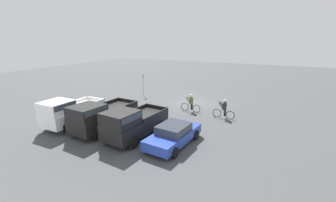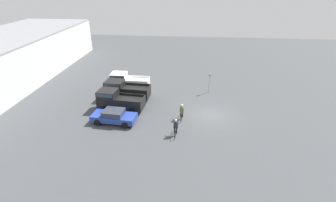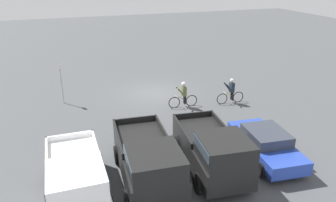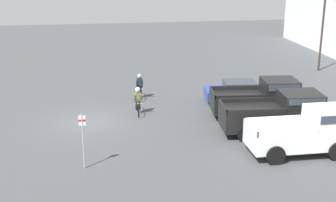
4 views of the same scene
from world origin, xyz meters
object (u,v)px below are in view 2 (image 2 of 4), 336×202
object	(u,v)px
pickup_truck_1	(124,90)
sedan_0	(114,116)
pickup_truck_0	(117,100)
fire_lane_sign	(209,81)
pickup_truck_2	(127,81)
cyclist_1	(176,127)
cyclist_0	(182,111)

from	to	relation	value
pickup_truck_1	sedan_0	bearing A→B (deg)	-176.79
pickup_truck_0	pickup_truck_1	world-z (taller)	pickup_truck_1
sedan_0	fire_lane_sign	size ratio (longest dim) A/B	1.76
pickup_truck_2	cyclist_1	size ratio (longest dim) A/B	2.57
pickup_truck_0	cyclist_1	world-z (taller)	pickup_truck_0
pickup_truck_0	fire_lane_sign	world-z (taller)	fire_lane_sign
pickup_truck_2	cyclist_0	world-z (taller)	pickup_truck_2
pickup_truck_1	pickup_truck_0	bearing A→B (deg)	178.23
cyclist_1	pickup_truck_0	bearing A→B (deg)	55.59
sedan_0	pickup_truck_2	xyz separation A→B (m)	(8.40, 0.68, 0.46)
pickup_truck_2	pickup_truck_1	bearing A→B (deg)	-172.61
pickup_truck_1	cyclist_1	xyz separation A→B (m)	(-7.35, -6.57, -0.32)
pickup_truck_0	pickup_truck_2	world-z (taller)	pickup_truck_2
sedan_0	pickup_truck_1	distance (m)	5.65
sedan_0	pickup_truck_0	distance (m)	2.90
pickup_truck_0	cyclist_0	bearing A→B (deg)	-101.64
cyclist_0	sedan_0	bearing A→B (deg)	101.77
pickup_truck_2	cyclist_1	xyz separation A→B (m)	(-10.12, -6.93, -0.33)
pickup_truck_1	cyclist_1	bearing A→B (deg)	-138.18
sedan_0	fire_lane_sign	distance (m)	12.91
pickup_truck_0	fire_lane_sign	distance (m)	11.58
sedan_0	cyclist_0	bearing A→B (deg)	-78.23
sedan_0	cyclist_1	world-z (taller)	cyclist_1
sedan_0	cyclist_1	size ratio (longest dim) A/B	2.42
pickup_truck_0	pickup_truck_1	xyz separation A→B (m)	(2.78, -0.09, 0.01)
pickup_truck_1	pickup_truck_2	distance (m)	2.80
pickup_truck_2	fire_lane_sign	distance (m)	10.41
pickup_truck_2	cyclist_1	bearing A→B (deg)	-145.58
fire_lane_sign	cyclist_1	bearing A→B (deg)	161.15
cyclist_0	fire_lane_sign	bearing A→B (deg)	-23.47
pickup_truck_2	fire_lane_sign	bearing A→B (deg)	-89.75
pickup_truck_1	fire_lane_sign	world-z (taller)	fire_lane_sign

